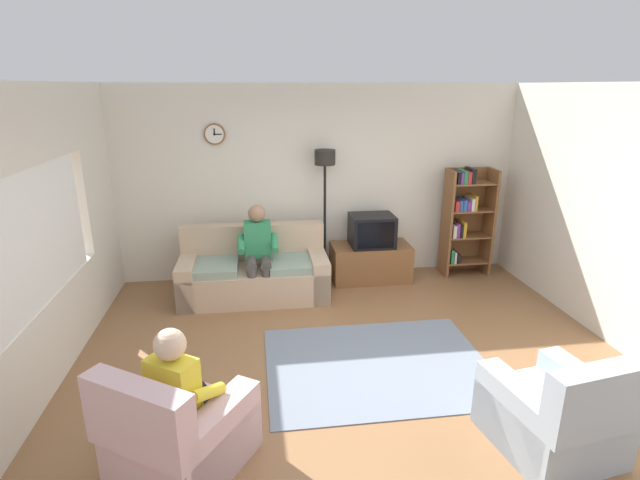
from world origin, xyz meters
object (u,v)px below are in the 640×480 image
bookshelf (464,218)px  floor_lamp (325,179)px  tv_stand (370,262)px  person_in_left_armchair (184,390)px  tv (372,230)px  armchair_near_bookshelf (555,416)px  person_on_couch (258,248)px  armchair_near_window (179,434)px  couch (254,273)px

bookshelf → floor_lamp: (-2.03, 0.03, 0.61)m
tv_stand → person_in_left_armchair: bearing=-123.4°
tv → armchair_near_bookshelf: tv is taller
tv → person_on_couch: (-1.58, -0.43, -0.04)m
armchair_near_window → person_on_couch: size_ratio=0.95×
couch → tv_stand: size_ratio=1.73×
floor_lamp → person_on_couch: size_ratio=1.49×
tv_stand → person_on_couch: 1.71m
couch → person_in_left_armchair: bearing=-99.9°
tv → floor_lamp: size_ratio=0.32×
bookshelf → armchair_near_bookshelf: bookshelf is taller
couch → floor_lamp: bearing=24.1°
tv_stand → bookshelf: 1.51m
person_in_left_armchair → tv_stand: bearing=56.6°
armchair_near_window → person_on_couch: (0.62, 2.89, 0.41)m
tv_stand → armchair_near_window: (-2.21, -3.34, 0.03)m
bookshelf → armchair_near_window: bearing=-136.5°
tv → tv_stand: bearing=90.0°
armchair_near_bookshelf → person_on_couch: 3.77m
bookshelf → person_on_couch: (-2.97, -0.53, -0.14)m
tv → bookshelf: size_ratio=0.38×
couch → bookshelf: bearing=7.9°
floor_lamp → person_in_left_armchair: 3.79m
couch → tv: size_ratio=3.17×
armchair_near_window → person_in_left_armchair: (0.05, 0.07, 0.32)m
tv → person_on_couch: person_on_couch is taller
couch → bookshelf: size_ratio=1.21×
tv_stand → armchair_near_window: bearing=-123.4°
couch → floor_lamp: (1.00, 0.45, 1.14)m
tv_stand → person_in_left_armchair: person_in_left_armchair is taller
bookshelf → person_in_left_armchair: bookshelf is taller
person_on_couch → couch: bearing=120.5°
bookshelf → person_in_left_armchair: bearing=-136.7°
couch → person_on_couch: 0.41m
floor_lamp → armchair_near_window: (-1.56, -3.44, -1.16)m
bookshelf → armchair_near_bookshelf: (-0.81, -3.60, -0.55)m
couch → tv_stand: (1.65, 0.35, -0.05)m
couch → tv: tv is taller
armchair_near_bookshelf → person_on_couch: person_on_couch is taller
floor_lamp → person_in_left_armchair: (-1.51, -3.37, -0.85)m
bookshelf → armchair_near_bookshelf: bearing=-102.7°
tv_stand → armchair_near_bookshelf: armchair_near_bookshelf is taller
armchair_near_bookshelf → person_in_left_armchair: bearing=174.7°
bookshelf → floor_lamp: 2.12m
armchair_near_bookshelf → person_in_left_armchair: person_in_left_armchair is taller
floor_lamp → armchair_near_window: size_ratio=1.57×
couch → armchair_near_window: size_ratio=1.62×
tv_stand → person_in_left_armchair: (-2.16, -3.27, 0.35)m
floor_lamp → armchair_near_window: floor_lamp is taller
tv → floor_lamp: 0.97m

